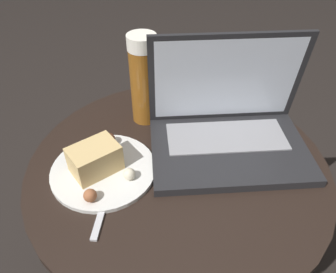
% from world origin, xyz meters
% --- Properties ---
extents(table, '(0.63, 0.63, 0.55)m').
position_xyz_m(table, '(0.00, 0.00, 0.39)').
color(table, black).
rests_on(table, ground_plane).
extents(laptop, '(0.35, 0.25, 0.24)m').
position_xyz_m(laptop, '(0.12, 0.04, 0.60)').
color(laptop, '#232326').
rests_on(laptop, table).
extents(beer_glass, '(0.06, 0.06, 0.21)m').
position_xyz_m(beer_glass, '(-0.05, 0.17, 0.66)').
color(beer_glass, brown).
rests_on(beer_glass, table).
extents(snack_plate, '(0.21, 0.21, 0.07)m').
position_xyz_m(snack_plate, '(-0.16, -0.00, 0.57)').
color(snack_plate, silver).
rests_on(snack_plate, table).
extents(fork, '(0.06, 0.17, 0.00)m').
position_xyz_m(fork, '(-0.15, -0.06, 0.56)').
color(fork, silver).
rests_on(fork, table).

